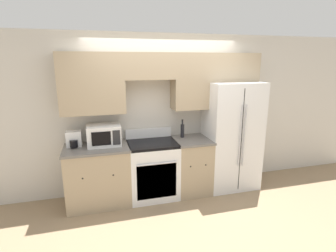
{
  "coord_description": "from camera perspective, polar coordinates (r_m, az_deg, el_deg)",
  "views": [
    {
      "loc": [
        -1.06,
        -3.56,
        2.17
      ],
      "look_at": [
        -0.0,
        0.31,
        1.17
      ],
      "focal_mm": 28.0,
      "sensor_mm": 36.0,
      "label": 1
    }
  ],
  "objects": [
    {
      "name": "bottle",
      "position": [
        4.39,
        3.15,
        -0.93
      ],
      "size": [
        0.06,
        0.06,
        0.31
      ],
      "color": "black",
      "rests_on": "lower_cabinets_right"
    },
    {
      "name": "electric_kettle",
      "position": [
        4.17,
        -19.8,
        -2.75
      ],
      "size": [
        0.22,
        0.23,
        0.23
      ],
      "color": "white",
      "rests_on": "lower_cabinets_left"
    },
    {
      "name": "lower_cabinets_right",
      "position": [
        4.48,
        5.08,
        -8.48
      ],
      "size": [
        0.59,
        0.64,
        0.92
      ],
      "color": "tan",
      "rests_on": "ground_plane"
    },
    {
      "name": "microwave",
      "position": [
        4.09,
        -13.77,
        -1.91
      ],
      "size": [
        0.49,
        0.38,
        0.31
      ],
      "color": "white",
      "rests_on": "lower_cabinets_left"
    },
    {
      "name": "wall_back",
      "position": [
        4.33,
        -0.76,
        5.47
      ],
      "size": [
        8.0,
        0.39,
        2.6
      ],
      "color": "beige",
      "rests_on": "ground_plane"
    },
    {
      "name": "oven_range",
      "position": [
        4.3,
        -3.38,
        -9.35
      ],
      "size": [
        0.77,
        0.65,
        1.08
      ],
      "color": "white",
      "rests_on": "ground_plane"
    },
    {
      "name": "refrigerator",
      "position": [
        4.67,
        13.36,
        -1.94
      ],
      "size": [
        0.89,
        0.77,
        1.83
      ],
      "color": "white",
      "rests_on": "ground_plane"
    },
    {
      "name": "lower_cabinets_left",
      "position": [
        4.23,
        -14.93,
        -10.33
      ],
      "size": [
        0.96,
        0.64,
        0.92
      ],
      "color": "tan",
      "rests_on": "ground_plane"
    },
    {
      "name": "ground_plane",
      "position": [
        4.3,
        1.14,
        -16.28
      ],
      "size": [
        12.0,
        12.0,
        0.0
      ],
      "primitive_type": "plane",
      "color": "#937A5B"
    }
  ]
}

